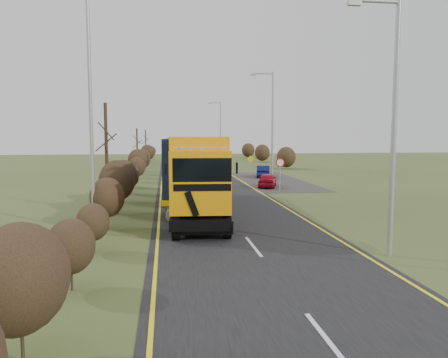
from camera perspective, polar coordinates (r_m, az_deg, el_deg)
ground at (r=21.00m, az=1.65°, el=-6.12°), size 160.00×160.00×0.00m
road at (r=30.77m, az=-1.36°, el=-2.29°), size 8.00×120.00×0.02m
layby at (r=41.69m, az=6.04°, el=-0.19°), size 6.00×18.00×0.02m
lane_markings at (r=30.46m, az=-1.29°, el=-2.33°), size 7.52×116.00×0.01m
hedgerow at (r=28.43m, az=-12.99°, el=0.16°), size 2.24×102.04×6.05m
lorry at (r=24.80m, az=-4.27°, el=1.33°), size 3.30×15.39×4.25m
car_red_hatchback at (r=36.28m, az=5.69°, el=-0.17°), size 2.36×3.71×1.18m
car_blue_sedan at (r=44.83m, az=5.10°, el=0.99°), size 1.99×3.84×1.20m
streetlight_near at (r=16.40m, az=21.03°, el=7.51°), size 1.91×0.18×8.96m
streetlight_mid at (r=37.86m, az=6.16°, el=7.27°), size 2.05×0.19×9.65m
streetlight_far at (r=66.91m, az=-0.57°, el=6.48°), size 1.98×0.19×9.33m
left_pole at (r=19.87m, az=-17.00°, el=7.59°), size 0.16×0.16×10.09m
speed_sign at (r=33.90m, az=7.32°, el=1.47°), size 0.70×0.10×2.55m
warning_board at (r=47.44m, az=3.47°, el=2.12°), size 0.81×0.11×2.11m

